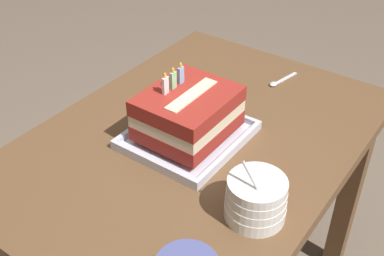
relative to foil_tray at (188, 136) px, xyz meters
The scene contains 5 objects.
dining_table 0.13m from the foil_tray, 32.42° to the right, with size 1.03×0.73×0.73m.
foil_tray is the anchor object (origin of this frame).
birthday_cake 0.07m from the foil_tray, 90.00° to the left, with size 0.22×0.19×0.17m.
bowl_stack 0.30m from the foil_tray, 116.53° to the right, with size 0.13×0.13×0.15m.
serving_spoon_near_tray 0.38m from the foil_tray, ahead, with size 0.12×0.04×0.01m.
Camera 1 is at (-0.80, -0.56, 1.47)m, focal length 45.45 mm.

